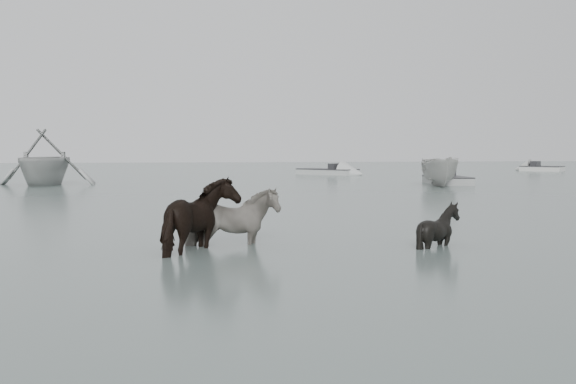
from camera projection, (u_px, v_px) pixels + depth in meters
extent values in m
plane|color=#4F5E5A|center=(237.00, 244.00, 13.86)|extent=(140.00, 140.00, 0.00)
imported|color=black|center=(232.00, 207.00, 13.66)|extent=(1.84, 1.01, 1.48)
imported|color=black|center=(203.00, 206.00, 12.92)|extent=(1.51, 1.73, 1.64)
imported|color=black|center=(439.00, 214.00, 13.60)|extent=(1.17, 1.06, 1.20)
imported|color=#ACAFAC|center=(45.00, 156.00, 34.69)|extent=(5.12, 5.79, 2.84)
imported|color=#ACADA8|center=(440.00, 170.00, 33.65)|extent=(2.13, 4.15, 1.53)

